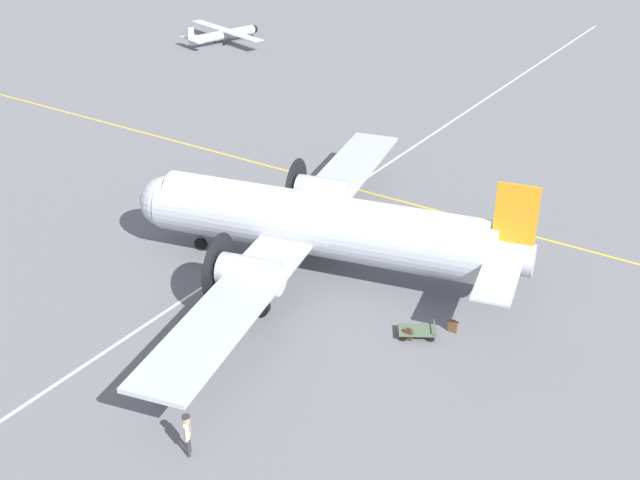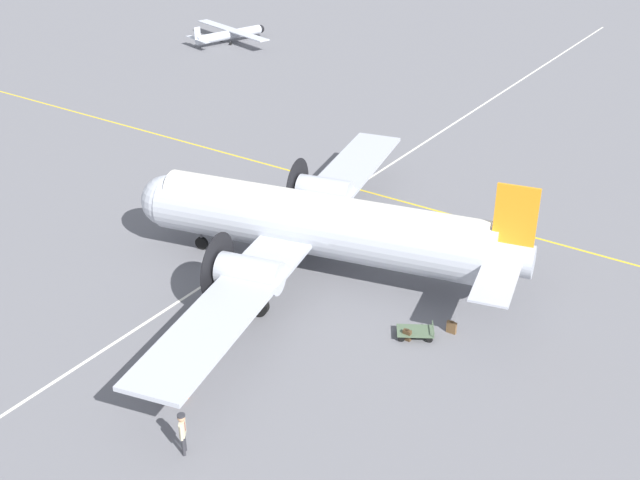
% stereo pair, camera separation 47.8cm
% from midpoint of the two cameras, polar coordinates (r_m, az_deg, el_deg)
% --- Properties ---
extents(ground_plane, '(300.00, 300.00, 0.00)m').
position_cam_midpoint_polar(ground_plane, '(40.10, 0.34, -2.29)').
color(ground_plane, slate).
extents(apron_line_eastwest, '(120.00, 0.16, 0.01)m').
position_cam_midpoint_polar(apron_line_eastwest, '(47.43, 6.79, 2.57)').
color(apron_line_eastwest, gold).
rests_on(apron_line_eastwest, ground_plane).
extents(apron_line_northsouth, '(0.16, 120.00, 0.01)m').
position_cam_midpoint_polar(apron_line_northsouth, '(42.15, -4.15, -0.75)').
color(apron_line_northsouth, silver).
rests_on(apron_line_northsouth, ground_plane).
extents(airliner_main, '(20.17, 27.45, 6.20)m').
position_cam_midpoint_polar(airliner_main, '(38.98, -0.28, 1.20)').
color(airliner_main, '#ADB2BC').
rests_on(airliner_main, ground_plane).
extents(crew_foreground, '(0.41, 0.51, 1.75)m').
position_cam_midpoint_polar(crew_foreground, '(29.38, -9.28, -13.13)').
color(crew_foreground, '#2D2D33').
rests_on(crew_foreground, ground_plane).
extents(suitcase_near_door, '(0.36, 0.19, 0.54)m').
position_cam_midpoint_polar(suitcase_near_door, '(35.27, 6.60, -6.73)').
color(suitcase_near_door, '#47331E').
rests_on(suitcase_near_door, ground_plane).
extents(suitcase_upright_spare, '(0.45, 0.15, 0.61)m').
position_cam_midpoint_polar(suitcase_upright_spare, '(35.98, 9.71, -6.14)').
color(suitcase_upright_spare, brown).
rests_on(suitcase_upright_spare, ground_plane).
extents(baggage_cart, '(1.89, 1.69, 0.56)m').
position_cam_midpoint_polar(baggage_cart, '(35.50, 7.20, -6.48)').
color(baggage_cart, '#4C6047').
rests_on(baggage_cart, ground_plane).
extents(light_aircraft_distant, '(10.95, 8.35, 2.11)m').
position_cam_midpoint_polar(light_aircraft_distant, '(82.77, -6.17, 14.37)').
color(light_aircraft_distant, '#B7BCC6').
rests_on(light_aircraft_distant, ground_plane).
extents(traffic_cone, '(0.45, 0.45, 0.60)m').
position_cam_midpoint_polar(traffic_cone, '(32.24, -9.47, -10.72)').
color(traffic_cone, orange).
rests_on(traffic_cone, ground_plane).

